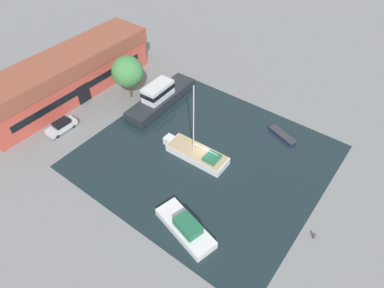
{
  "coord_description": "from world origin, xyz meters",
  "views": [
    {
      "loc": [
        -27.47,
        -18.54,
        34.37
      ],
      "look_at": [
        0.0,
        2.35,
        1.0
      ],
      "focal_mm": 32.0,
      "sensor_mm": 36.0,
      "label": 1
    }
  ],
  "objects": [
    {
      "name": "warehouse_building",
      "position": [
        -1.75,
        26.82,
        3.56
      ],
      "size": [
        30.83,
        7.74,
        7.02
      ],
      "rotation": [
        0.0,
        0.0,
        -0.0
      ],
      "color": "#C64C3D",
      "rests_on": "ground"
    },
    {
      "name": "small_dinghy",
      "position": [
        10.17,
        -6.66,
        0.27
      ],
      "size": [
        2.74,
        4.83,
        0.52
      ],
      "rotation": [
        0.0,
        0.0,
        5.95
      ],
      "color": "#19234C",
      "rests_on": "water_canal"
    },
    {
      "name": "cabin_boat",
      "position": [
        -11.04,
        -5.17,
        0.77
      ],
      "size": [
        4.65,
        8.31,
        2.13
      ],
      "rotation": [
        0.0,
        0.0,
        -0.24
      ],
      "color": "white",
      "rests_on": "water_canal"
    },
    {
      "name": "ground_plane",
      "position": [
        0.0,
        0.0,
        0.0
      ],
      "size": [
        440.0,
        440.0,
        0.0
      ],
      "primitive_type": "plane",
      "color": "gray"
    },
    {
      "name": "motor_cruiser",
      "position": [
        5.31,
        12.82,
        1.43
      ],
      "size": [
        14.15,
        4.24,
        3.97
      ],
      "rotation": [
        0.0,
        0.0,
        1.61
      ],
      "color": "#23282D",
      "rests_on": "water_canal"
    },
    {
      "name": "mooring_bollard",
      "position": [
        -3.0,
        -17.13,
        0.42
      ],
      "size": [
        0.35,
        0.35,
        0.78
      ],
      "color": "#47474C",
      "rests_on": "ground"
    },
    {
      "name": "parked_car",
      "position": [
        -8.6,
        20.3,
        0.84
      ],
      "size": [
        4.67,
        1.85,
        1.66
      ],
      "rotation": [
        0.0,
        0.0,
        1.55
      ],
      "color": "silver",
      "rests_on": "ground"
    },
    {
      "name": "quay_tree_near_building",
      "position": [
        3.81,
        18.13,
        4.83
      ],
      "size": [
        5.12,
        5.12,
        7.4
      ],
      "color": "brown",
      "rests_on": "ground"
    },
    {
      "name": "water_canal",
      "position": [
        0.0,
        0.0,
        0.0
      ],
      "size": [
        28.75,
        31.3,
        0.01
      ],
      "primitive_type": "cube",
      "color": "#19282D",
      "rests_on": "ground"
    },
    {
      "name": "sailboat_moored",
      "position": [
        -0.83,
        0.98,
        0.68
      ],
      "size": [
        3.35,
        9.96,
        11.62
      ],
      "rotation": [
        0.0,
        0.0,
        0.03
      ],
      "color": "white",
      "rests_on": "water_canal"
    }
  ]
}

